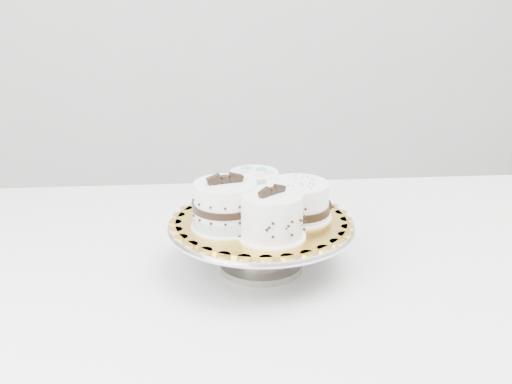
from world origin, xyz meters
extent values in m
cube|color=white|center=(0.08, 0.19, 0.73)|extent=(1.44, 1.09, 0.04)
cube|color=white|center=(-0.44, 0.67, 0.35)|extent=(0.06, 0.06, 0.71)
cube|color=white|center=(0.74, 0.45, 0.35)|extent=(0.06, 0.06, 0.71)
cylinder|color=gray|center=(0.03, 0.15, 0.76)|extent=(0.15, 0.15, 0.01)
cylinder|color=gray|center=(0.03, 0.15, 0.79)|extent=(0.10, 0.10, 0.08)
cylinder|color=silver|center=(0.03, 0.15, 0.83)|extent=(0.32, 0.32, 0.01)
cylinder|color=silver|center=(0.03, 0.15, 0.83)|extent=(0.33, 0.33, 0.00)
cylinder|color=gold|center=(0.03, 0.15, 0.84)|extent=(0.32, 0.32, 0.00)
cylinder|color=white|center=(0.02, 0.08, 0.84)|extent=(0.11, 0.11, 0.00)
cylinder|color=white|center=(0.02, 0.08, 0.88)|extent=(0.14, 0.14, 0.07)
cylinder|color=white|center=(-0.04, 0.15, 0.84)|extent=(0.12, 0.12, 0.00)
cylinder|color=white|center=(-0.04, 0.15, 0.88)|extent=(0.11, 0.11, 0.07)
cylinder|color=#A3BCCE|center=(-0.04, 0.15, 0.85)|extent=(0.11, 0.11, 0.02)
cylinder|color=black|center=(-0.04, 0.15, 0.88)|extent=(0.11, 0.11, 0.01)
cylinder|color=white|center=(0.03, 0.23, 0.84)|extent=(0.10, 0.10, 0.00)
cylinder|color=white|center=(0.03, 0.23, 0.88)|extent=(0.10, 0.10, 0.06)
cylinder|color=white|center=(0.09, 0.15, 0.84)|extent=(0.12, 0.12, 0.00)
cylinder|color=white|center=(0.09, 0.15, 0.88)|extent=(0.12, 0.12, 0.06)
cylinder|color=black|center=(0.09, 0.15, 0.86)|extent=(0.12, 0.12, 0.01)
camera|label=1|loc=(-0.25, -0.84, 1.27)|focal=45.00mm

